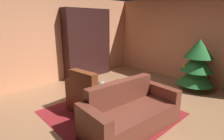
% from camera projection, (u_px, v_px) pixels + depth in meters
% --- Properties ---
extents(ground_plane, '(6.60, 6.60, 0.00)m').
position_uv_depth(ground_plane, '(124.00, 107.00, 3.90)').
color(ground_plane, '#9B6B49').
extents(wall_back, '(5.37, 0.06, 2.52)m').
position_uv_depth(wall_back, '(188.00, 40.00, 5.38)').
color(wall_back, tan).
rests_on(wall_back, ground).
extents(wall_left, '(0.06, 5.62, 2.52)m').
position_uv_depth(wall_left, '(61.00, 40.00, 5.44)').
color(wall_left, tan).
rests_on(wall_left, ground).
extents(area_rug, '(2.24, 2.28, 0.01)m').
position_uv_depth(area_rug, '(111.00, 113.00, 3.67)').
color(area_rug, maroon).
rests_on(area_rug, ground).
extents(bookshelf_unit, '(0.34, 1.63, 2.19)m').
position_uv_depth(bookshelf_unit, '(90.00, 44.00, 5.92)').
color(bookshelf_unit, black).
rests_on(bookshelf_unit, ground).
extents(armchair_red, '(1.06, 0.83, 0.91)m').
position_uv_depth(armchair_red, '(93.00, 97.00, 3.66)').
color(armchair_red, brown).
rests_on(armchair_red, ground).
extents(couch_red, '(0.87, 1.79, 0.80)m').
position_uv_depth(couch_red, '(130.00, 114.00, 3.08)').
color(couch_red, brown).
rests_on(couch_red, ground).
extents(coffee_table, '(0.65, 0.65, 0.41)m').
position_uv_depth(coffee_table, '(107.00, 96.00, 3.58)').
color(coffee_table, black).
rests_on(coffee_table, ground).
extents(book_stack_on_table, '(0.21, 0.17, 0.11)m').
position_uv_depth(book_stack_on_table, '(110.00, 92.00, 3.57)').
color(book_stack_on_table, '#384096').
rests_on(book_stack_on_table, coffee_table).
extents(bottle_on_table, '(0.07, 0.07, 0.25)m').
position_uv_depth(bottle_on_table, '(98.00, 89.00, 3.59)').
color(bottle_on_table, navy).
rests_on(bottle_on_table, coffee_table).
extents(decorated_tree, '(0.94, 0.94, 1.36)m').
position_uv_depth(decorated_tree, '(197.00, 64.00, 4.74)').
color(decorated_tree, brown).
rests_on(decorated_tree, ground).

